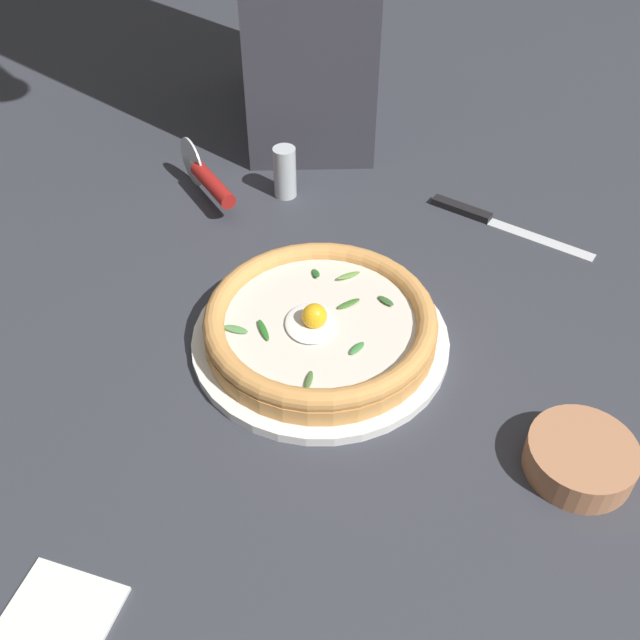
# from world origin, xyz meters

# --- Properties ---
(ground_plane) EXTENTS (2.40, 2.40, 0.03)m
(ground_plane) POSITION_xyz_m (0.00, 0.00, -0.01)
(ground_plane) COLOR #34363F
(ground_plane) RESTS_ON ground
(pizza_plate) EXTENTS (0.29, 0.29, 0.01)m
(pizza_plate) POSITION_xyz_m (-0.00, -0.03, 0.01)
(pizza_plate) COLOR white
(pizza_plate) RESTS_ON ground
(pizza) EXTENTS (0.26, 0.26, 0.05)m
(pizza) POSITION_xyz_m (-0.00, -0.03, 0.03)
(pizza) COLOR #D6954F
(pizza) RESTS_ON pizza_plate
(side_bowl) EXTENTS (0.10, 0.10, 0.03)m
(side_bowl) POSITION_xyz_m (0.19, 0.20, 0.02)
(side_bowl) COLOR #B57751
(side_bowl) RESTS_ON ground
(pizza_cutter) EXTENTS (0.15, 0.08, 0.07)m
(pizza_cutter) POSITION_xyz_m (-0.30, -0.16, 0.04)
(pizza_cutter) COLOR silver
(pizza_cutter) RESTS_ON ground
(table_knife) EXTENTS (0.16, 0.19, 0.01)m
(table_knife) POSITION_xyz_m (-0.21, 0.22, 0.00)
(table_knife) COLOR silver
(table_knife) RESTS_ON ground
(pepper_shaker) EXTENTS (0.03, 0.03, 0.08)m
(pepper_shaker) POSITION_xyz_m (-0.30, -0.05, 0.04)
(pepper_shaker) COLOR silver
(pepper_shaker) RESTS_ON ground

